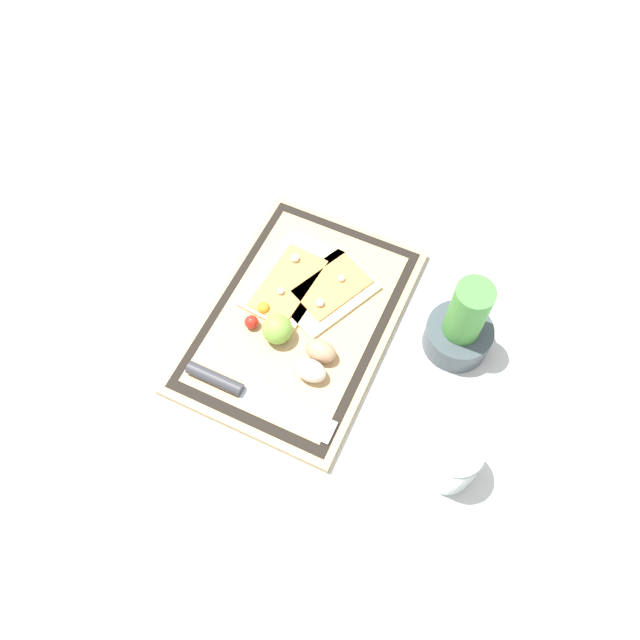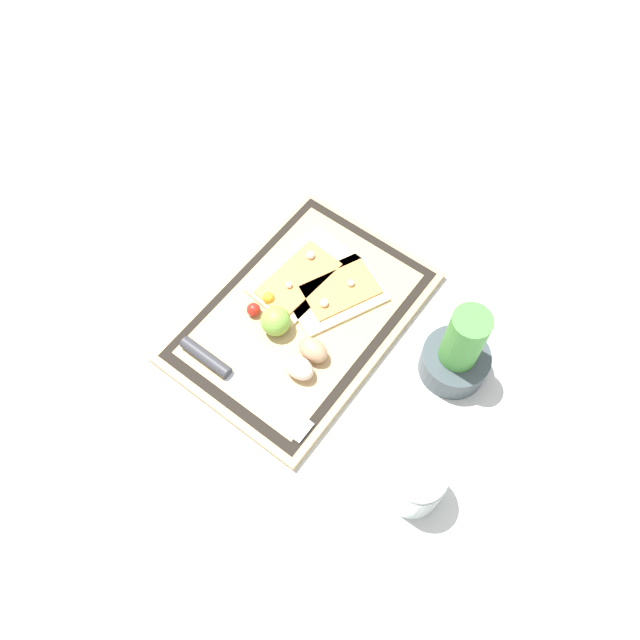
# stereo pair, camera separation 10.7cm
# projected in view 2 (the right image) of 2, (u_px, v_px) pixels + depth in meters

# --- Properties ---
(ground_plane) EXTENTS (6.00, 6.00, 0.00)m
(ground_plane) POSITION_uv_depth(u_px,v_px,m) (302.00, 318.00, 1.12)
(ground_plane) COLOR silver
(cutting_board) EXTENTS (0.46, 0.32, 0.02)m
(cutting_board) POSITION_uv_depth(u_px,v_px,m) (302.00, 316.00, 1.11)
(cutting_board) COLOR tan
(cutting_board) RESTS_ON ground_plane
(pizza_slice_near) EXTENTS (0.20, 0.13, 0.02)m
(pizza_slice_near) POSITION_uv_depth(u_px,v_px,m) (302.00, 275.00, 1.13)
(pizza_slice_near) COLOR beige
(pizza_slice_near) RESTS_ON cutting_board
(pizza_slice_far) EXTENTS (0.20, 0.17, 0.02)m
(pizza_slice_far) POSITION_uv_depth(u_px,v_px,m) (336.00, 293.00, 1.12)
(pizza_slice_far) COLOR beige
(pizza_slice_far) RESTS_ON cutting_board
(knife) EXTENTS (0.04, 0.27, 0.02)m
(knife) POSITION_uv_depth(u_px,v_px,m) (223.00, 371.00, 1.04)
(knife) COLOR silver
(knife) RESTS_ON cutting_board
(egg_brown) EXTENTS (0.04, 0.05, 0.04)m
(egg_brown) POSITION_uv_depth(u_px,v_px,m) (313.00, 350.00, 1.05)
(egg_brown) COLOR tan
(egg_brown) RESTS_ON cutting_board
(egg_pink) EXTENTS (0.04, 0.05, 0.04)m
(egg_pink) POSITION_uv_depth(u_px,v_px,m) (299.00, 368.00, 1.03)
(egg_pink) COLOR beige
(egg_pink) RESTS_ON cutting_board
(lime) EXTENTS (0.05, 0.05, 0.05)m
(lime) POSITION_uv_depth(u_px,v_px,m) (276.00, 321.00, 1.06)
(lime) COLOR #7FB742
(lime) RESTS_ON cutting_board
(cherry_tomato_red) EXTENTS (0.02, 0.02, 0.02)m
(cherry_tomato_red) POSITION_uv_depth(u_px,v_px,m) (254.00, 309.00, 1.09)
(cherry_tomato_red) COLOR red
(cherry_tomato_red) RESTS_ON cutting_board
(cherry_tomato_yellow) EXTENTS (0.02, 0.02, 0.02)m
(cherry_tomato_yellow) POSITION_uv_depth(u_px,v_px,m) (269.00, 298.00, 1.10)
(cherry_tomato_yellow) COLOR gold
(cherry_tomato_yellow) RESTS_ON cutting_board
(herb_pot) EXTENTS (0.11, 0.11, 0.18)m
(herb_pot) POSITION_uv_depth(u_px,v_px,m) (458.00, 354.00, 1.02)
(herb_pot) COLOR #3D474C
(herb_pot) RESTS_ON ground_plane
(sauce_jar) EXTENTS (0.09, 0.09, 0.11)m
(sauce_jar) POSITION_uv_depth(u_px,v_px,m) (415.00, 484.00, 0.93)
(sauce_jar) COLOR silver
(sauce_jar) RESTS_ON ground_plane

